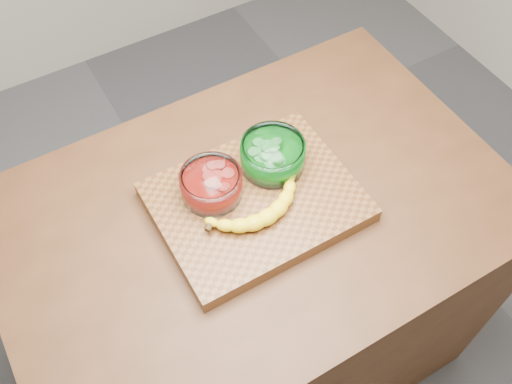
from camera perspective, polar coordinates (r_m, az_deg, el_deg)
ground at (r=2.13m, az=0.00°, el=-15.12°), size 3.50×3.50×0.00m
counter at (r=1.72m, az=0.00°, el=-9.91°), size 1.20×0.80×0.90m
cutting_board at (r=1.31m, az=0.00°, el=-1.02°), size 0.45×0.35×0.04m
bowl_red at (r=1.28m, az=-4.49°, el=0.76°), size 0.14×0.14×0.06m
bowl_green at (r=1.32m, az=1.67°, el=3.71°), size 0.15×0.15×0.07m
banana at (r=1.25m, az=0.16°, el=-1.48°), size 0.27×0.13×0.04m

